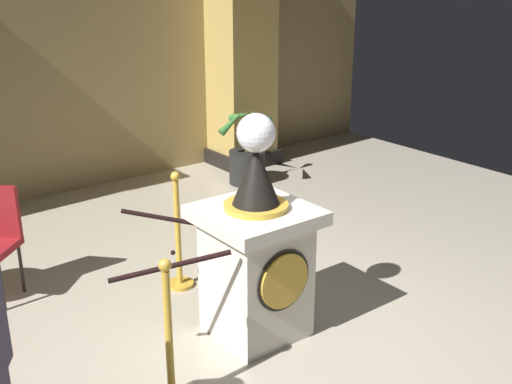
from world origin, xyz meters
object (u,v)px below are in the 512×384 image
(pedestal_clock, at_px, (256,254))
(potted_palm_right, at_px, (247,159))
(stanchion_far, at_px, (170,357))
(stanchion_near, at_px, (178,247))

(pedestal_clock, xyz_separation_m, potted_palm_right, (2.06, 2.88, -0.34))
(pedestal_clock, bearing_deg, stanchion_far, -158.93)
(pedestal_clock, distance_m, stanchion_near, 1.04)
(pedestal_clock, distance_m, potted_palm_right, 3.56)
(stanchion_near, bearing_deg, stanchion_far, -122.68)
(stanchion_far, xyz_separation_m, potted_palm_right, (3.03, 3.25, -0.05))
(stanchion_near, bearing_deg, potted_palm_right, 41.31)
(stanchion_far, distance_m, potted_palm_right, 4.44)
(pedestal_clock, height_order, potted_palm_right, pedestal_clock)
(stanchion_near, xyz_separation_m, potted_palm_right, (2.15, 1.89, -0.06))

